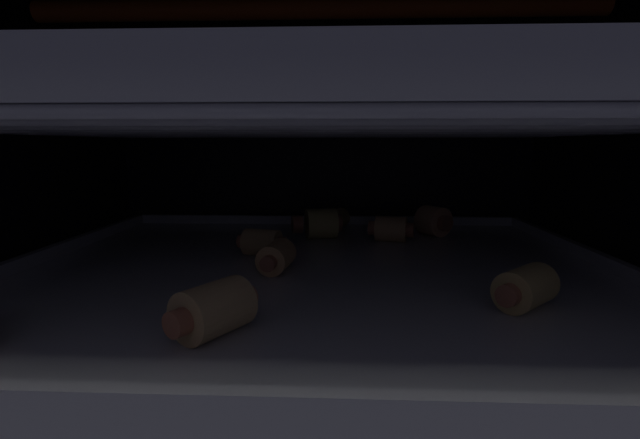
# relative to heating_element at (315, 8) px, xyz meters

# --- Properties ---
(ground_plane) EXTENTS (0.58, 0.53, 0.01)m
(ground_plane) POSITION_rel_heating_element_xyz_m (0.00, 0.00, -0.30)
(ground_plane) COLOR black
(oven_wall_back) EXTENTS (0.58, 0.01, 0.32)m
(oven_wall_back) POSITION_rel_heating_element_xyz_m (0.00, 0.26, -0.14)
(oven_wall_back) COLOR black
(oven_wall_back) RESTS_ON ground_plane
(heating_element) EXTENTS (0.45, 0.20, 0.02)m
(heating_element) POSITION_rel_heating_element_xyz_m (0.00, 0.00, 0.00)
(heating_element) COLOR #F25919
(oven_rack_lower) EXTENTS (0.53, 0.49, 0.01)m
(oven_rack_lower) POSITION_rel_heating_element_xyz_m (0.00, 0.00, -0.22)
(oven_rack_lower) COLOR #B7B7BC
(baking_tray_lower) EXTENTS (0.50, 0.44, 0.02)m
(baking_tray_lower) POSITION_rel_heating_element_xyz_m (0.00, 0.00, -0.21)
(baking_tray_lower) COLOR silver
(baking_tray_lower) RESTS_ON oven_rack_lower
(pig_in_blanket_lower_0) EXTENTS (0.03, 0.04, 0.02)m
(pig_in_blanket_lower_0) POSITION_rel_heating_element_xyz_m (0.02, 0.18, -0.20)
(pig_in_blanket_lower_0) COLOR tan
(pig_in_blanket_lower_0) RESTS_ON baking_tray_lower
(pig_in_blanket_lower_2) EXTENTS (0.05, 0.03, 0.03)m
(pig_in_blanket_lower_2) POSITION_rel_heating_element_xyz_m (-0.05, 0.04, -0.20)
(pig_in_blanket_lower_2) COLOR tan
(pig_in_blanket_lower_2) RESTS_ON baking_tray_lower
(pig_in_blanket_lower_3) EXTENTS (0.05, 0.03, 0.03)m
(pig_in_blanket_lower_3) POSITION_rel_heating_element_xyz_m (0.08, 0.11, -0.20)
(pig_in_blanket_lower_3) COLOR tan
(pig_in_blanket_lower_3) RESTS_ON baking_tray_lower
(pig_in_blanket_lower_4) EXTENTS (0.05, 0.05, 0.03)m
(pig_in_blanket_lower_4) POSITION_rel_heating_element_xyz_m (0.14, -0.09, -0.20)
(pig_in_blanket_lower_4) COLOR tan
(pig_in_blanket_lower_4) RESTS_ON baking_tray_lower
(pig_in_blanket_lower_5) EXTENTS (0.05, 0.06, 0.03)m
(pig_in_blanket_lower_5) POSITION_rel_heating_element_xyz_m (-0.05, -0.14, -0.19)
(pig_in_blanket_lower_5) COLOR tan
(pig_in_blanket_lower_5) RESTS_ON baking_tray_lower
(pig_in_blanket_lower_6) EXTENTS (0.04, 0.05, 0.03)m
(pig_in_blanket_lower_6) POSITION_rel_heating_element_xyz_m (0.13, 0.14, -0.19)
(pig_in_blanket_lower_6) COLOR tan
(pig_in_blanket_lower_6) RESTS_ON baking_tray_lower
(pig_in_blanket_lower_7) EXTENTS (0.06, 0.04, 0.03)m
(pig_in_blanket_lower_7) POSITION_rel_heating_element_xyz_m (-0.00, 0.12, -0.19)
(pig_in_blanket_lower_7) COLOR tan
(pig_in_blanket_lower_7) RESTS_ON baking_tray_lower
(pig_in_blanket_lower_8) EXTENTS (0.03, 0.05, 0.02)m
(pig_in_blanket_lower_8) POSITION_rel_heating_element_xyz_m (-0.03, -0.01, -0.20)
(pig_in_blanket_lower_8) COLOR tan
(pig_in_blanket_lower_8) RESTS_ON baking_tray_lower
(oven_rack_upper) EXTENTS (0.53, 0.49, 0.01)m
(oven_rack_upper) POSITION_rel_heating_element_xyz_m (0.00, 0.00, -0.09)
(oven_rack_upper) COLOR #B7B7BC
(baking_tray_upper) EXTENTS (0.50, 0.44, 0.02)m
(baking_tray_upper) POSITION_rel_heating_element_xyz_m (0.00, 0.00, -0.09)
(baking_tray_upper) COLOR silver
(baking_tray_upper) RESTS_ON oven_rack_upper
(pig_in_blanket_upper_0) EXTENTS (0.04, 0.05, 0.03)m
(pig_in_blanket_upper_0) POSITION_rel_heating_element_xyz_m (0.19, 0.15, -0.07)
(pig_in_blanket_upper_0) COLOR tan
(pig_in_blanket_upper_0) RESTS_ON baking_tray_upper
(pig_in_blanket_upper_1) EXTENTS (0.05, 0.05, 0.03)m
(pig_in_blanket_upper_1) POSITION_rel_heating_element_xyz_m (0.08, 0.19, -0.07)
(pig_in_blanket_upper_1) COLOR tan
(pig_in_blanket_upper_1) RESTS_ON baking_tray_upper
(pig_in_blanket_upper_2) EXTENTS (0.03, 0.05, 0.03)m
(pig_in_blanket_upper_2) POSITION_rel_heating_element_xyz_m (-0.13, -0.14, -0.07)
(pig_in_blanket_upper_2) COLOR tan
(pig_in_blanket_upper_2) RESTS_ON baking_tray_upper
(pig_in_blanket_upper_3) EXTENTS (0.06, 0.03, 0.03)m
(pig_in_blanket_upper_3) POSITION_rel_heating_element_xyz_m (-0.06, 0.13, -0.07)
(pig_in_blanket_upper_3) COLOR tan
(pig_in_blanket_upper_3) RESTS_ON baking_tray_upper
(pig_in_blanket_upper_4) EXTENTS (0.05, 0.05, 0.03)m
(pig_in_blanket_upper_4) POSITION_rel_heating_element_xyz_m (0.19, 0.06, -0.07)
(pig_in_blanket_upper_4) COLOR tan
(pig_in_blanket_upper_4) RESTS_ON baking_tray_upper
(pig_in_blanket_upper_5) EXTENTS (0.03, 0.06, 0.03)m
(pig_in_blanket_upper_5) POSITION_rel_heating_element_xyz_m (0.11, -0.13, -0.07)
(pig_in_blanket_upper_5) COLOR tan
(pig_in_blanket_upper_5) RESTS_ON baking_tray_upper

